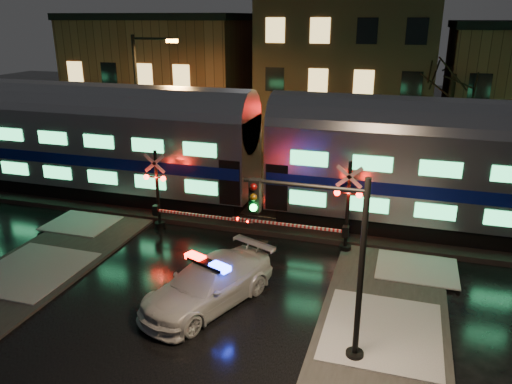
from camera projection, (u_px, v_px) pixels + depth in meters
The scene contains 10 objects.
ground at pixel (220, 262), 19.86m from camera, with size 120.00×120.00×0.00m, color black.
ballast at pixel (257, 214), 24.33m from camera, with size 90.00×4.20×0.24m, color black.
building_left at pixel (168, 77), 41.82m from camera, with size 14.00×10.00×9.00m, color brown.
building_mid at pixel (350, 66), 37.68m from camera, with size 12.00×11.00×11.50m, color brown.
train at pixel (263, 150), 23.16m from camera, with size 51.00×3.12×5.92m.
police_car at pixel (208, 284), 16.72m from camera, with size 3.94×5.62×1.68m.
crossing_signal_right at pixel (338, 216), 20.21m from camera, with size 5.49×0.64×3.89m.
crossing_signal_left at pixel (164, 199), 22.41m from camera, with size 5.20×0.63×3.68m.
traffic_light at pixel (329, 265), 13.44m from camera, with size 3.53×0.66×5.45m.
streetlight at pixel (142, 99), 28.65m from camera, with size 2.78×0.29×8.32m.
Camera 1 is at (6.64, -16.59, 9.22)m, focal length 35.00 mm.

